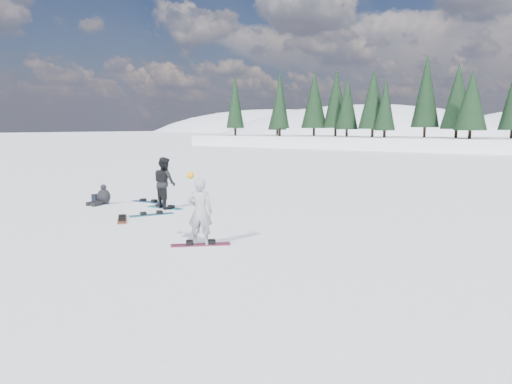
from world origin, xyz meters
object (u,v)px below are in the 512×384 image
snowboarder_woman (200,211)px  snowboarder_man (165,183)px  snowboard_loose_c (149,202)px  snowboard_loose_b (122,220)px  seated_rider (103,197)px  gear_bag (97,198)px  snowboard_loose_a (151,215)px

snowboarder_woman → snowboarder_man: size_ratio=0.99×
snowboard_loose_c → snowboard_loose_b: (2.17, -3.06, 0.00)m
seated_rider → gear_bag: (-0.70, 0.25, -0.15)m
snowboarder_man → seated_rider: bearing=33.0°
snowboard_loose_c → snowboard_loose_a: size_ratio=1.00×
snowboard_loose_c → snowboard_loose_a: 2.96m
snowboarder_woman → snowboard_loose_a: (-4.25, 2.21, -0.86)m
gear_bag → snowboard_loose_b: (3.89, -1.91, -0.14)m
snowboarder_woman → gear_bag: size_ratio=4.16×
snowboarder_man → gear_bag: (-3.30, -0.54, -0.79)m
gear_bag → snowboard_loose_c: gear_bag is taller
gear_bag → snowboard_loose_c: bearing=33.5°
snowboarder_man → seated_rider: (-2.60, -0.78, -0.65)m
snowboarder_man → snowboard_loose_b: size_ratio=1.26×
seated_rider → snowboard_loose_a: size_ratio=0.62×
snowboarder_woman → snowboard_loose_a: snowboarder_woman is taller
snowboarder_woman → snowboarder_man: snowboarder_man is taller
snowboarder_man → snowboard_loose_a: 1.74m
gear_bag → snowboard_loose_c: 2.07m
snowboarder_woman → snowboarder_man: bearing=-63.6°
snowboard_loose_c → snowboarder_man: bearing=-30.4°
snowboarder_man → snowboard_loose_c: snowboarder_man is taller
seated_rider → gear_bag: 0.76m
seated_rider → snowboard_loose_c: seated_rider is taller
snowboard_loose_a → snowboard_loose_b: bearing=-158.7°
snowboard_loose_a → snowboarder_man: bearing=54.4°
snowboard_loose_a → snowboard_loose_b: size_ratio=1.00×
snowboard_loose_b → snowboard_loose_c: bearing=165.2°
seated_rider → snowboard_loose_b: size_ratio=0.62×
snowboarder_man → seated_rider: 2.79m
snowboarder_man → snowboard_loose_a: size_ratio=1.26×
snowboard_loose_c → snowboard_loose_a: bearing=-49.3°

